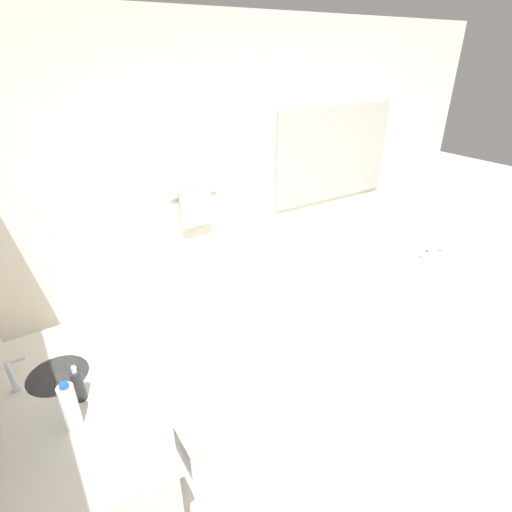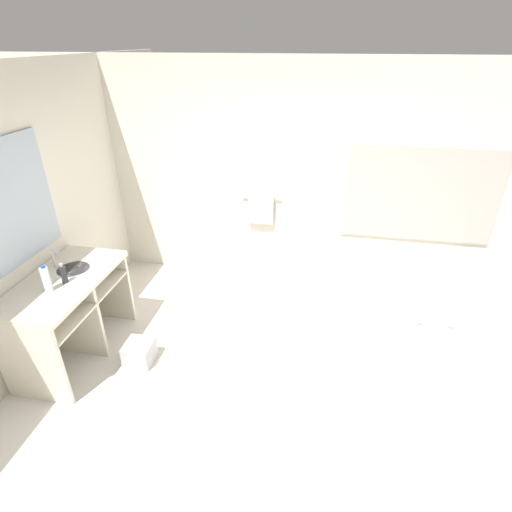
# 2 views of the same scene
# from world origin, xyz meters

# --- Properties ---
(ground_plane) EXTENTS (16.00, 16.00, 0.00)m
(ground_plane) POSITION_xyz_m (0.00, 0.00, 0.00)
(ground_plane) COLOR silver
(ground_plane) RESTS_ON ground
(wall_back_with_blinds) EXTENTS (7.40, 0.13, 2.70)m
(wall_back_with_blinds) POSITION_xyz_m (0.05, 2.23, 1.35)
(wall_back_with_blinds) COLOR silver
(wall_back_with_blinds) RESTS_ON ground_plane
(vanity_counter) EXTENTS (0.68, 1.27, 0.88)m
(vanity_counter) POSITION_xyz_m (-1.85, 0.34, 0.63)
(vanity_counter) COLOR beige
(vanity_counter) RESTS_ON ground_plane
(sink_faucet) EXTENTS (0.09, 0.04, 0.18)m
(sink_faucet) POSITION_xyz_m (-2.03, 0.52, 0.97)
(sink_faucet) COLOR silver
(sink_faucet) RESTS_ON vanity_counter
(bathtub) EXTENTS (1.00, 1.60, 0.69)m
(bathtub) POSITION_xyz_m (1.56, 1.39, 0.31)
(bathtub) COLOR silver
(bathtub) RESTS_ON ground_plane
(water_bottle_1) EXTENTS (0.07, 0.07, 0.25)m
(water_bottle_1) POSITION_xyz_m (-1.84, 0.14, 1.00)
(water_bottle_1) COLOR white
(water_bottle_1) RESTS_ON vanity_counter
(soap_dispenser) EXTENTS (0.05, 0.05, 0.20)m
(soap_dispenser) POSITION_xyz_m (-1.78, 0.29, 0.97)
(soap_dispenser) COLOR #28282D
(soap_dispenser) RESTS_ON vanity_counter
(waste_bin) EXTENTS (0.27, 0.27, 0.22)m
(waste_bin) POSITION_xyz_m (-1.18, 0.32, 0.11)
(waste_bin) COLOR #B2B2B2
(waste_bin) RESTS_ON ground_plane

